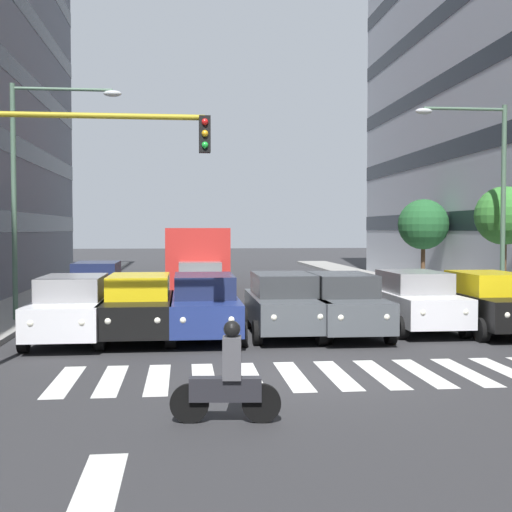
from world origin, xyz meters
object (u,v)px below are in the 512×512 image
car_1 (415,300)px  car_2 (342,304)px  car_6 (72,308)px  street_tree_1 (504,216)px  street_tree_2 (423,225)px  car_5 (139,306)px  car_row2_1 (200,283)px  car_4 (204,306)px  car_3 (284,304)px  car_0 (489,302)px  traffic_light_gantry (47,191)px  street_lamp_right (32,174)px  bus_behind_traffic (196,253)px  motorcycle_with_rider (228,381)px  car_row2_0 (96,285)px  street_lamp_left (488,185)px

car_1 → car_2: same height
car_6 → street_tree_1: (-14.15, -4.63, 2.53)m
street_tree_2 → street_tree_1: bearing=90.1°
car_5 → street_tree_2: bearing=-135.1°
car_row2_1 → car_4: bearing=89.5°
car_3 → car_5: 3.97m
car_0 → car_6: (11.57, 0.27, 0.00)m
traffic_light_gantry → street_lamp_right: 7.56m
car_row2_1 → street_tree_1: 11.35m
car_0 → street_tree_2: 12.79m
street_tree_2 → bus_behind_traffic: bearing=-2.7°
car_1 → car_6: 9.66m
street_lamp_right → traffic_light_gantry: bearing=104.3°
car_row2_1 → car_1: bearing=131.7°
car_5 → street_tree_1: 13.43m
motorcycle_with_rider → car_row2_0: bearing=-75.8°
bus_behind_traffic → street_lamp_right: 11.23m
car_5 → motorcycle_with_rider: 8.27m
car_row2_0 → car_0: bearing=148.5°
car_6 → street_lamp_left: bearing=-166.1°
car_2 → traffic_light_gantry: bearing=29.0°
car_2 → car_3: (1.62, -0.21, 0.00)m
car_3 → car_row2_0: 9.31m
car_4 → car_0: bearing=-179.5°
car_0 → street_tree_2: size_ratio=1.05×
street_tree_1 → car_3: bearing=26.3°
car_5 → car_4: bearing=179.7°
motorcycle_with_rider → street_tree_1: street_tree_1 is taller
street_tree_2 → car_3: bearing=55.2°
car_row2_0 → traffic_light_gantry: size_ratio=0.81×
car_4 → bus_behind_traffic: 12.93m
car_2 → street_lamp_right: 10.32m
car_row2_0 → street_lamp_left: size_ratio=0.65×
car_1 → car_6: bearing=5.5°
bus_behind_traffic → motorcycle_with_rider: (-0.10, 20.95, -1.21)m
car_5 → car_6: size_ratio=1.00×
car_1 → street_lamp_right: street_lamp_right is taller
car_0 → car_1: 2.06m
street_lamp_right → car_5: bearing=136.0°
car_2 → car_row2_1: size_ratio=1.00×
car_row2_1 → street_tree_2: (-10.60, -4.84, 2.28)m
car_row2_1 → street_lamp_right: size_ratio=0.61×
car_3 → traffic_light_gantry: 7.51m
car_6 → car_row2_0: same height
car_6 → traffic_light_gantry: (-0.13, 3.74, 2.85)m
street_lamp_left → street_tree_2: 9.56m
traffic_light_gantry → street_lamp_right: street_lamp_right is taller
car_1 → motorcycle_with_rider: 10.66m
car_0 → motorcycle_with_rider: (7.99, 8.12, -0.24)m
car_row2_1 → traffic_light_gantry: size_ratio=0.81×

